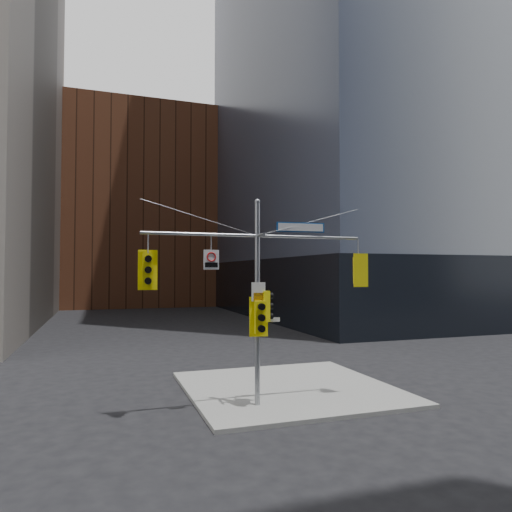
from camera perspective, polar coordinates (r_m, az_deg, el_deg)
ground at (r=14.80m, az=2.86°, el=-20.65°), size 160.00×160.00×0.00m
sidewalk_corner at (r=19.06m, az=4.06°, el=-16.15°), size 8.00×8.00×0.15m
podium_ne at (r=55.96m, az=17.60°, el=-3.71°), size 36.40×36.40×6.00m
brick_midrise at (r=71.83m, az=-14.58°, el=5.45°), size 26.00×20.00×28.00m
signal_assembly at (r=15.90m, az=0.18°, el=-3.15°), size 8.00×0.80×7.30m
traffic_light_west_arm at (r=15.11m, az=-13.36°, el=-1.70°), size 0.63×0.51×1.31m
traffic_light_east_arm at (r=17.63m, az=12.68°, el=-1.74°), size 0.60×0.47×1.25m
traffic_light_pole_side at (r=16.06m, az=1.27°, el=-6.29°), size 0.44×0.37×1.07m
traffic_light_pole_front at (r=15.72m, az=0.50°, el=-7.65°), size 0.66×0.54×1.37m
street_sign_blade at (r=16.59m, az=5.60°, el=3.59°), size 1.82×0.19×0.35m
regulatory_sign_arm at (r=15.42m, az=-5.61°, el=-0.37°), size 0.53×0.08×0.67m
regulatory_sign_pole at (r=15.80m, az=0.31°, el=-4.56°), size 0.50×0.04×0.66m
street_blade_ew at (r=16.14m, az=1.69°, el=-7.97°), size 0.76×0.08×0.15m
street_blade_ns at (r=16.44m, az=-0.35°, el=-8.77°), size 0.09×0.68×0.14m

